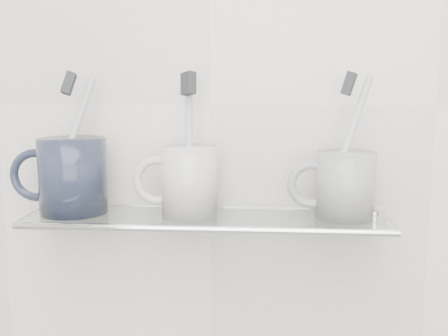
# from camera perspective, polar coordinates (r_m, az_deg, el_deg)

# --- Properties ---
(wall_back) EXTENTS (2.50, 0.00, 2.50)m
(wall_back) POSITION_cam_1_polar(r_m,az_deg,el_deg) (0.82, -1.39, 6.44)
(wall_back) COLOR silver
(wall_back) RESTS_ON ground
(shelf_glass) EXTENTS (0.50, 0.12, 0.01)m
(shelf_glass) POSITION_cam_1_polar(r_m,az_deg,el_deg) (0.78, -1.79, -5.15)
(shelf_glass) COLOR silver
(shelf_glass) RESTS_ON wall_back
(shelf_rail) EXTENTS (0.50, 0.01, 0.01)m
(shelf_rail) POSITION_cam_1_polar(r_m,az_deg,el_deg) (0.73, -2.26, -6.23)
(shelf_rail) COLOR silver
(shelf_rail) RESTS_ON shelf_glass
(bracket_left) EXTENTS (0.02, 0.03, 0.02)m
(bracket_left) POSITION_cam_1_polar(r_m,az_deg,el_deg) (0.87, -15.33, -4.66)
(bracket_left) COLOR silver
(bracket_left) RESTS_ON wall_back
(bracket_right) EXTENTS (0.02, 0.03, 0.02)m
(bracket_right) POSITION_cam_1_polar(r_m,az_deg,el_deg) (0.83, 13.12, -5.22)
(bracket_right) COLOR silver
(bracket_right) RESTS_ON wall_back
(mug_left) EXTENTS (0.10, 0.10, 0.11)m
(mug_left) POSITION_cam_1_polar(r_m,az_deg,el_deg) (0.81, -15.12, -0.77)
(mug_left) COLOR black
(mug_left) RESTS_ON shelf_glass
(mug_left_handle) EXTENTS (0.08, 0.01, 0.08)m
(mug_left_handle) POSITION_cam_1_polar(r_m,az_deg,el_deg) (0.83, -18.57, -0.71)
(mug_left_handle) COLOR black
(mug_left_handle) RESTS_ON mug_left
(toothbrush_left) EXTENTS (0.06, 0.06, 0.18)m
(toothbrush_left) POSITION_cam_1_polar(r_m,az_deg,el_deg) (0.81, -15.26, 2.60)
(toothbrush_left) COLOR #B8B8B8
(toothbrush_left) RESTS_ON mug_left
(bristles_left) EXTENTS (0.02, 0.03, 0.04)m
(bristles_left) POSITION_cam_1_polar(r_m,az_deg,el_deg) (0.80, -15.50, 8.28)
(bristles_left) COLOR #27292C
(bristles_left) RESTS_ON toothbrush_left
(mug_center) EXTENTS (0.10, 0.10, 0.10)m
(mug_center) POSITION_cam_1_polar(r_m,az_deg,el_deg) (0.78, -3.54, -1.32)
(mug_center) COLOR silver
(mug_center) RESTS_ON shelf_glass
(mug_center_handle) EXTENTS (0.07, 0.01, 0.07)m
(mug_center_handle) POSITION_cam_1_polar(r_m,az_deg,el_deg) (0.78, -6.77, -1.27)
(mug_center_handle) COLOR silver
(mug_center_handle) RESTS_ON mug_center
(toothbrush_center) EXTENTS (0.02, 0.05, 0.19)m
(toothbrush_center) POSITION_cam_1_polar(r_m,az_deg,el_deg) (0.77, -3.58, 2.59)
(toothbrush_center) COLOR #A9A8CD
(toothbrush_center) RESTS_ON mug_center
(bristles_center) EXTENTS (0.02, 0.03, 0.03)m
(bristles_center) POSITION_cam_1_polar(r_m,az_deg,el_deg) (0.76, -3.64, 8.56)
(bristles_center) COLOR #27292C
(bristles_center) RESTS_ON toothbrush_center
(mug_right) EXTENTS (0.10, 0.10, 0.09)m
(mug_right) POSITION_cam_1_polar(r_m,az_deg,el_deg) (0.78, 12.23, -1.70)
(mug_right) COLOR white
(mug_right) RESTS_ON shelf_glass
(mug_right_handle) EXTENTS (0.07, 0.01, 0.07)m
(mug_right_handle) POSITION_cam_1_polar(r_m,az_deg,el_deg) (0.77, 8.86, -1.67)
(mug_right_handle) COLOR white
(mug_right_handle) RESTS_ON mug_right
(toothbrush_right) EXTENTS (0.07, 0.02, 0.19)m
(toothbrush_right) POSITION_cam_1_polar(r_m,az_deg,el_deg) (0.77, 12.37, 2.40)
(toothbrush_right) COLOR silver
(toothbrush_right) RESTS_ON mug_right
(bristles_right) EXTENTS (0.03, 0.03, 0.03)m
(bristles_right) POSITION_cam_1_polar(r_m,az_deg,el_deg) (0.76, 12.58, 8.36)
(bristles_right) COLOR #27292C
(bristles_right) RESTS_ON toothbrush_right
(chrome_cap) EXTENTS (0.04, 0.04, 0.02)m
(chrome_cap) POSITION_cam_1_polar(r_m,az_deg,el_deg) (0.79, 14.95, -4.38)
(chrome_cap) COLOR silver
(chrome_cap) RESTS_ON shelf_glass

